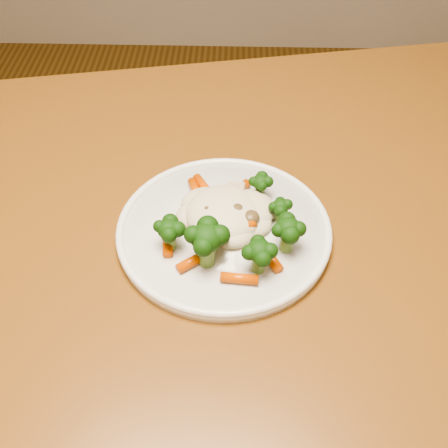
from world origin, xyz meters
The scene contains 3 objects.
dining_table centered at (-0.03, -0.34, 0.65)m, with size 1.32×1.01×0.75m.
plate centered at (-0.10, -0.37, 0.76)m, with size 0.27×0.27×0.01m, color white.
meal centered at (-0.09, -0.38, 0.78)m, with size 0.18×0.18×0.05m.
Camera 1 is at (-0.08, -0.85, 1.26)m, focal length 45.00 mm.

